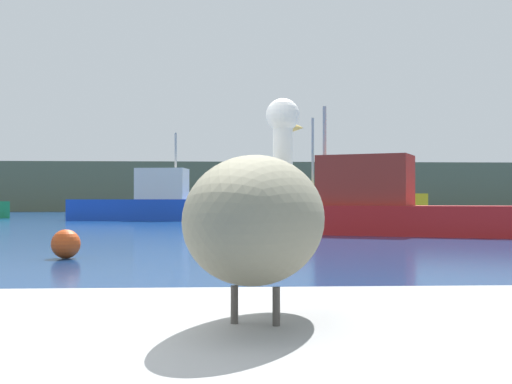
% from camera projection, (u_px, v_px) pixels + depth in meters
% --- Properties ---
extents(hillside_backdrop, '(140.00, 16.06, 5.12)m').
position_uv_depth(hillside_backdrop, '(209.00, 188.00, 79.55)').
color(hillside_backdrop, '#5B664C').
rests_on(hillside_backdrop, ground).
extents(pelican, '(0.83, 1.38, 0.95)m').
position_uv_depth(pelican, '(260.00, 217.00, 2.80)').
color(pelican, gray).
rests_on(pelican, pier_dock).
extents(fishing_boat_blue, '(7.59, 3.32, 4.85)m').
position_uv_depth(fishing_boat_blue, '(145.00, 202.00, 38.68)').
color(fishing_boat_blue, blue).
rests_on(fishing_boat_blue, ground).
extents(fishing_boat_yellow, '(6.84, 2.30, 5.13)m').
position_uv_depth(fishing_boat_yellow, '(357.00, 201.00, 33.95)').
color(fishing_boat_yellow, yellow).
rests_on(fishing_boat_yellow, ground).
extents(fishing_boat_red, '(7.84, 5.35, 4.19)m').
position_uv_depth(fishing_boat_red, '(385.00, 207.00, 22.12)').
color(fishing_boat_red, red).
rests_on(fishing_boat_red, ground).
extents(mooring_buoy, '(0.54, 0.54, 0.54)m').
position_uv_depth(mooring_buoy, '(66.00, 244.00, 12.98)').
color(mooring_buoy, '#E54C19').
rests_on(mooring_buoy, ground).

